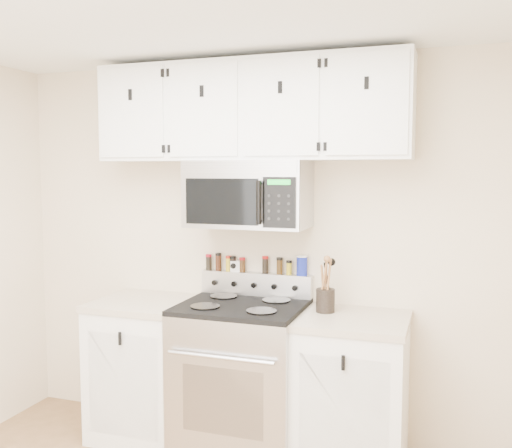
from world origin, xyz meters
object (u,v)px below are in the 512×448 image
at_px(salt_canister, 302,265).
at_px(range, 242,376).
at_px(microwave, 248,194).
at_px(utensil_crock, 325,299).

bearing_deg(salt_canister, range, -137.87).
distance_m(microwave, salt_canister, 0.58).
height_order(microwave, salt_canister, microwave).
bearing_deg(microwave, salt_canister, 26.53).
bearing_deg(salt_canister, utensil_crock, -44.64).
distance_m(range, salt_canister, 0.80).
relative_size(microwave, utensil_crock, 2.29).
distance_m(range, microwave, 1.15).
xyz_separation_m(microwave, salt_canister, (0.31, 0.16, -0.46)).
relative_size(range, salt_canister, 8.48).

